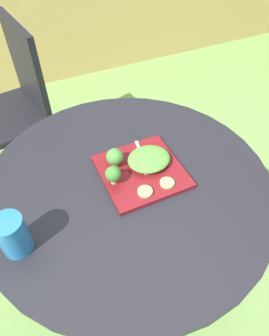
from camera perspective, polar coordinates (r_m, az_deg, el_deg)
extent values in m
plane|color=#70994C|center=(1.57, -0.85, -19.94)|extent=(12.00, 12.00, 0.00)
cube|color=tan|center=(2.66, -20.53, 26.31)|extent=(8.00, 0.08, 1.22)
cylinder|color=black|center=(0.95, -1.32, -2.77)|extent=(0.91, 0.91, 0.02)
cylinder|color=black|center=(1.23, -1.04, -13.12)|extent=(0.06, 0.06, 0.67)
cylinder|color=black|center=(1.55, -0.86, -19.65)|extent=(0.44, 0.44, 0.04)
cube|color=black|center=(1.79, -23.76, 8.52)|extent=(0.51, 0.51, 0.03)
cube|color=black|center=(1.70, -19.82, 17.53)|extent=(0.10, 0.42, 0.45)
cylinder|color=black|center=(2.08, -18.86, 8.28)|extent=(0.02, 0.02, 0.43)
cylinder|color=black|center=(1.81, -14.86, 2.61)|extent=(0.02, 0.02, 0.43)
cube|color=maroon|center=(0.96, 1.31, -0.60)|extent=(0.25, 0.25, 0.01)
cylinder|color=#236BA8|center=(0.82, -22.03, -11.67)|extent=(0.08, 0.08, 0.12)
cylinder|color=#1E5B8F|center=(0.83, -21.69, -12.31)|extent=(0.07, 0.07, 0.08)
cube|color=silver|center=(1.01, 1.12, 2.99)|extent=(0.03, 0.11, 0.00)
cube|color=silver|center=(0.95, 2.28, -0.13)|extent=(0.03, 0.05, 0.00)
ellipsoid|color=#519338|center=(0.96, 2.75, 1.72)|extent=(0.14, 0.12, 0.04)
cylinder|color=#99B770|center=(0.97, -3.67, 0.88)|extent=(0.02, 0.02, 0.01)
sphere|color=#427F33|center=(0.94, -3.75, 2.13)|extent=(0.05, 0.05, 0.05)
cylinder|color=#99B770|center=(0.92, -4.01, -2.26)|extent=(0.02, 0.02, 0.02)
sphere|color=#38752D|center=(0.89, -4.11, -1.01)|extent=(0.05, 0.05, 0.05)
cylinder|color=#8EB766|center=(0.89, 2.01, -4.48)|extent=(0.05, 0.05, 0.01)
cylinder|color=#8EB766|center=(0.92, 6.17, -2.82)|extent=(0.04, 0.04, 0.01)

